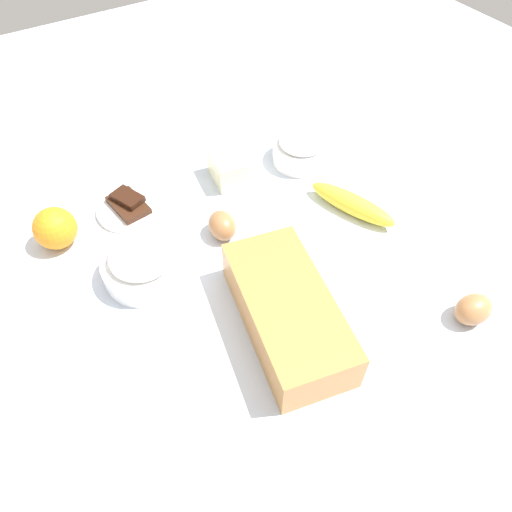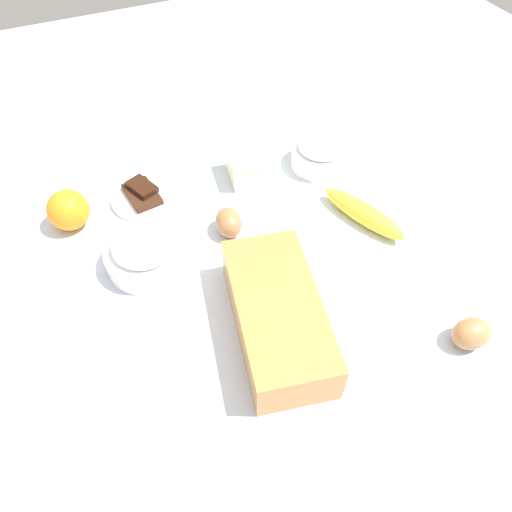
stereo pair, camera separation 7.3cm
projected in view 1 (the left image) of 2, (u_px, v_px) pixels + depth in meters
name	position (u px, v px, depth m)	size (l,w,h in m)	color
ground_plane	(256.00, 274.00, 0.89)	(2.40, 2.40, 0.02)	silver
loaf_pan	(287.00, 311.00, 0.77)	(0.30, 0.18, 0.08)	#B77A3D
flour_bowl	(143.00, 263.00, 0.85)	(0.15, 0.15, 0.07)	white
sugar_bowl	(301.00, 149.00, 1.06)	(0.13, 0.13, 0.07)	white
banana	(352.00, 204.00, 0.97)	(0.19, 0.04, 0.04)	yellow
orange_fruit	(55.00, 228.00, 0.90)	(0.08, 0.08, 0.08)	orange
butter_block	(228.00, 168.00, 1.03)	(0.09, 0.06, 0.06)	#F4EDB2
egg_near_butter	(222.00, 225.00, 0.92)	(0.05, 0.05, 0.07)	#9F6B40
egg_beside_bowl	(473.00, 309.00, 0.80)	(0.05, 0.05, 0.07)	#AB7346
chocolate_plate	(129.00, 207.00, 0.98)	(0.13, 0.13, 0.03)	white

